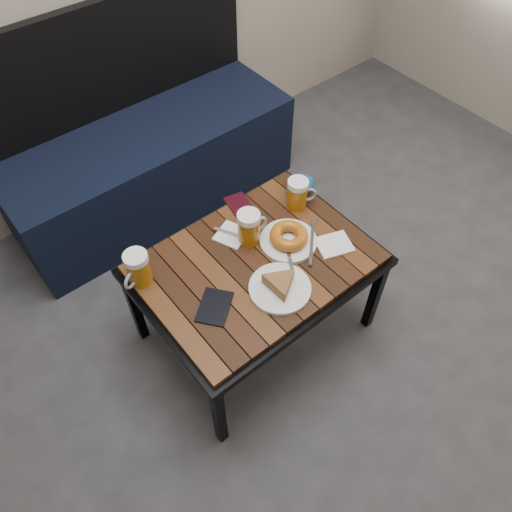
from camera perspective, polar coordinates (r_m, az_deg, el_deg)
ground at (r=2.01m, az=16.88°, el=-23.03°), size 4.00×4.00×0.00m
bench at (r=2.54m, az=-12.15°, el=10.94°), size 1.40×0.50×0.95m
cafe_table at (r=1.82m, az=0.00°, el=-1.42°), size 0.84×0.62×0.47m
beer_mug_left at (r=1.72m, az=-13.35°, el=-1.39°), size 0.13×0.10×0.13m
beer_mug_centre at (r=1.80m, az=-0.75°, el=3.33°), size 0.12×0.08×0.14m
beer_mug_right at (r=1.93m, az=4.81°, el=7.11°), size 0.12×0.10×0.13m
plate_pie at (r=1.69m, az=2.76°, el=-3.38°), size 0.21×0.21×0.06m
plate_bagel at (r=1.82m, az=3.77°, el=2.07°), size 0.25×0.25×0.06m
napkin_left at (r=1.86m, az=-2.80°, el=2.44°), size 0.14×0.14×0.01m
napkin_right at (r=1.85m, az=8.90°, el=1.29°), size 0.15×0.14×0.01m
passport_navy at (r=1.67m, az=-4.76°, el=-5.80°), size 0.17×0.16×0.01m
passport_burgundy at (r=1.97m, az=-1.95°, el=5.93°), size 0.10×0.13×0.01m
knit_pouch at (r=2.01m, az=5.09°, el=7.95°), size 0.16×0.12×0.06m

